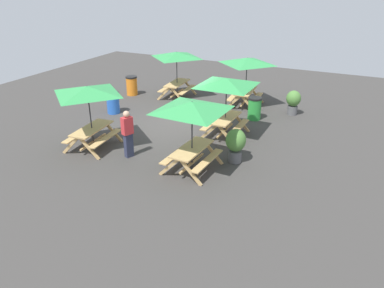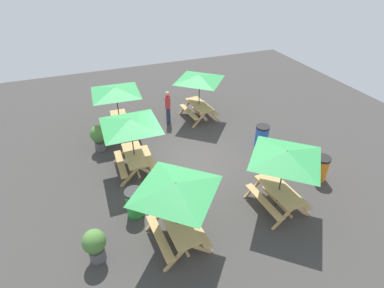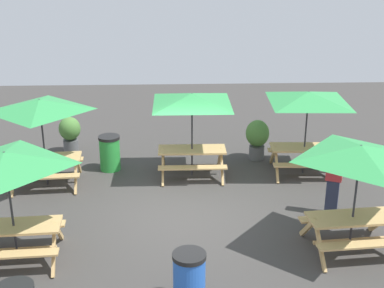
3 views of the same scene
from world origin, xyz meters
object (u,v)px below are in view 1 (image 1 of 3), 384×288
at_px(picnic_table_3, 247,64).
at_px(trash_bin_orange, 132,86).
at_px(picnic_table_2, 88,95).
at_px(person_standing, 128,133).
at_px(picnic_table_1, 192,111).
at_px(potted_plant_0, 293,101).
at_px(picnic_table_0, 227,86).
at_px(trash_bin_green, 254,108).
at_px(trash_bin_blue, 113,103).
at_px(picnic_table_4, 177,58).
at_px(potted_plant_1, 236,143).

xyz_separation_m(picnic_table_3, trash_bin_orange, (-0.82, 5.87, -1.49)).
distance_m(picnic_table_2, person_standing, 1.94).
height_order(picnic_table_1, potted_plant_0, picnic_table_1).
height_order(picnic_table_0, person_standing, picnic_table_0).
bearing_deg(trash_bin_green, trash_bin_blue, 108.38).
relative_size(picnic_table_0, picnic_table_4, 1.21).
bearing_deg(picnic_table_3, potted_plant_1, -168.87).
bearing_deg(picnic_table_4, picnic_table_1, -152.65).
xyz_separation_m(picnic_table_2, picnic_table_4, (6.71, 0.09, 0.00)).
height_order(potted_plant_0, person_standing, person_standing).
bearing_deg(trash_bin_green, picnic_table_4, 72.91).
bearing_deg(person_standing, picnic_table_0, 165.80).
xyz_separation_m(picnic_table_4, trash_bin_green, (-1.38, -4.49, -1.49)).
height_order(picnic_table_0, picnic_table_1, same).
bearing_deg(trash_bin_orange, picnic_table_2, -158.38).
height_order(picnic_table_3, picnic_table_4, same).
bearing_deg(potted_plant_1, picnic_table_3, 15.17).
bearing_deg(trash_bin_blue, picnic_table_3, -55.04).
bearing_deg(potted_plant_0, picnic_table_4, 89.40).
bearing_deg(picnic_table_2, picnic_table_4, -4.29).
xyz_separation_m(picnic_table_3, picnic_table_4, (-0.16, 3.56, 0.00)).
bearing_deg(potted_plant_1, trash_bin_blue, 71.63).
bearing_deg(picnic_table_3, picnic_table_4, 88.58).
bearing_deg(trash_bin_blue, picnic_table_1, -120.85).
height_order(picnic_table_2, person_standing, picnic_table_2).
relative_size(picnic_table_2, potted_plant_1, 1.98).
relative_size(trash_bin_green, potted_plant_1, 0.83).
bearing_deg(picnic_table_4, trash_bin_orange, 102.10).
bearing_deg(picnic_table_1, potted_plant_1, -41.08).
height_order(picnic_table_2, picnic_table_3, same).
distance_m(picnic_table_3, trash_bin_orange, 6.11).
bearing_deg(trash_bin_orange, potted_plant_0, -85.80).
bearing_deg(potted_plant_0, picnic_table_0, 152.61).
height_order(trash_bin_blue, person_standing, person_standing).
bearing_deg(trash_bin_orange, trash_bin_blue, -163.21).
bearing_deg(trash_bin_orange, picnic_table_0, -115.19).
bearing_deg(person_standing, picnic_table_4, -143.77).
height_order(potted_plant_1, person_standing, person_standing).
height_order(picnic_table_3, potted_plant_0, picnic_table_3).
height_order(picnic_table_3, trash_bin_orange, picnic_table_3).
relative_size(trash_bin_green, person_standing, 0.59).
bearing_deg(picnic_table_1, potted_plant_0, -12.71).
height_order(picnic_table_1, potted_plant_1, picnic_table_1).
xyz_separation_m(picnic_table_2, potted_plant_1, (1.15, -5.03, -1.31)).
height_order(picnic_table_4, trash_bin_blue, picnic_table_4).
relative_size(trash_bin_green, potted_plant_0, 0.89).
bearing_deg(trash_bin_orange, picnic_table_3, -82.01).
bearing_deg(potted_plant_0, potted_plant_1, 172.27).
xyz_separation_m(picnic_table_2, potted_plant_0, (6.65, -5.77, -1.36)).
height_order(picnic_table_1, trash_bin_orange, picnic_table_1).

